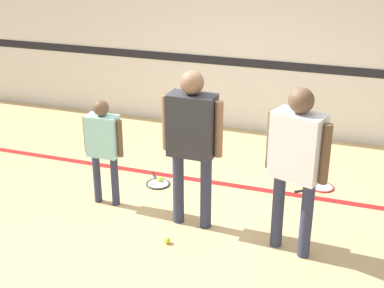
{
  "coord_description": "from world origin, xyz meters",
  "views": [
    {
      "loc": [
        1.61,
        -4.61,
        2.91
      ],
      "look_at": [
        0.04,
        -0.05,
        0.9
      ],
      "focal_mm": 50.0,
      "sensor_mm": 36.0,
      "label": 1
    }
  ],
  "objects_px": {
    "person_student_left": "(103,141)",
    "tennis_ball_by_spare_racket": "(160,180)",
    "tennis_ball_near_instructor": "(167,240)",
    "racket_spare_on_floor": "(158,183)",
    "person_student_right": "(297,155)",
    "racket_second_spare": "(320,187)",
    "person_instructor": "(192,133)"
  },
  "relations": [
    {
      "from": "person_instructor",
      "to": "person_student_right",
      "type": "distance_m",
      "value": 1.05
    },
    {
      "from": "racket_second_spare",
      "to": "person_student_left",
      "type": "bearing_deg",
      "value": -11.59
    },
    {
      "from": "racket_spare_on_floor",
      "to": "tennis_ball_near_instructor",
      "type": "distance_m",
      "value": 1.29
    },
    {
      "from": "person_instructor",
      "to": "racket_second_spare",
      "type": "distance_m",
      "value": 1.99
    },
    {
      "from": "racket_second_spare",
      "to": "tennis_ball_by_spare_racket",
      "type": "height_order",
      "value": "tennis_ball_by_spare_racket"
    },
    {
      "from": "person_student_right",
      "to": "racket_spare_on_floor",
      "type": "bearing_deg",
      "value": -8.63
    },
    {
      "from": "racket_second_spare",
      "to": "tennis_ball_by_spare_racket",
      "type": "xyz_separation_m",
      "value": [
        -1.85,
        -0.47,
        0.02
      ]
    },
    {
      "from": "person_instructor",
      "to": "racket_spare_on_floor",
      "type": "height_order",
      "value": "person_instructor"
    },
    {
      "from": "person_instructor",
      "to": "person_student_right",
      "type": "height_order",
      "value": "person_instructor"
    },
    {
      "from": "person_student_right",
      "to": "tennis_ball_by_spare_racket",
      "type": "height_order",
      "value": "person_student_right"
    },
    {
      "from": "person_student_left",
      "to": "person_instructor",
      "type": "bearing_deg",
      "value": -7.09
    },
    {
      "from": "person_student_left",
      "to": "tennis_ball_by_spare_racket",
      "type": "relative_size",
      "value": 18.2
    },
    {
      "from": "person_student_right",
      "to": "racket_spare_on_floor",
      "type": "xyz_separation_m",
      "value": [
        -1.72,
        0.88,
        -0.99
      ]
    },
    {
      "from": "person_student_right",
      "to": "racket_second_spare",
      "type": "relative_size",
      "value": 3.28
    },
    {
      "from": "person_student_left",
      "to": "tennis_ball_by_spare_racket",
      "type": "xyz_separation_m",
      "value": [
        0.36,
        0.67,
        -0.71
      ]
    },
    {
      "from": "tennis_ball_by_spare_racket",
      "to": "person_student_left",
      "type": "bearing_deg",
      "value": -118.64
    },
    {
      "from": "racket_second_spare",
      "to": "tennis_ball_by_spare_racket",
      "type": "distance_m",
      "value": 1.91
    },
    {
      "from": "person_student_right",
      "to": "tennis_ball_near_instructor",
      "type": "relative_size",
      "value": 24.47
    },
    {
      "from": "racket_second_spare",
      "to": "tennis_ball_by_spare_racket",
      "type": "relative_size",
      "value": 7.46
    },
    {
      "from": "person_instructor",
      "to": "racket_second_spare",
      "type": "relative_size",
      "value": 3.32
    },
    {
      "from": "person_student_left",
      "to": "tennis_ball_by_spare_racket",
      "type": "bearing_deg",
      "value": 60.57
    },
    {
      "from": "racket_spare_on_floor",
      "to": "tennis_ball_by_spare_racket",
      "type": "height_order",
      "value": "tennis_ball_by_spare_racket"
    },
    {
      "from": "racket_second_spare",
      "to": "racket_spare_on_floor",
      "type": "bearing_deg",
      "value": -22.91
    },
    {
      "from": "racket_spare_on_floor",
      "to": "tennis_ball_near_instructor",
      "type": "relative_size",
      "value": 7.28
    },
    {
      "from": "person_student_right",
      "to": "racket_second_spare",
      "type": "distance_m",
      "value": 1.73
    },
    {
      "from": "person_instructor",
      "to": "person_student_right",
      "type": "relative_size",
      "value": 1.01
    },
    {
      "from": "tennis_ball_near_instructor",
      "to": "tennis_ball_by_spare_racket",
      "type": "relative_size",
      "value": 1.0
    },
    {
      "from": "person_student_left",
      "to": "tennis_ball_near_instructor",
      "type": "height_order",
      "value": "person_student_left"
    },
    {
      "from": "tennis_ball_near_instructor",
      "to": "person_student_left",
      "type": "bearing_deg",
      "value": 149.66
    },
    {
      "from": "person_student_left",
      "to": "racket_spare_on_floor",
      "type": "xyz_separation_m",
      "value": [
        0.36,
        0.61,
        -0.73
      ]
    },
    {
      "from": "person_student_right",
      "to": "tennis_ball_near_instructor",
      "type": "xyz_separation_m",
      "value": [
        -1.15,
        -0.28,
        -0.97
      ]
    },
    {
      "from": "person_student_right",
      "to": "racket_second_spare",
      "type": "xyz_separation_m",
      "value": [
        0.14,
        1.41,
        -0.99
      ]
    }
  ]
}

